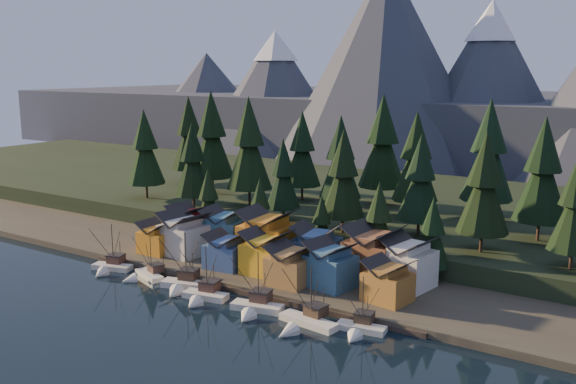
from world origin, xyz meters
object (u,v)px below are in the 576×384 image
Objects in this scene: boat_2 at (183,277)px; boat_6 at (360,321)px; boat_3 at (203,289)px; house_front_1 at (184,232)px; house_back_1 at (224,228)px; house_front_0 at (157,236)px; boat_0 at (109,261)px; boat_1 at (145,270)px; house_back_0 at (189,223)px; boat_4 at (255,300)px; boat_5 at (304,316)px.

boat_2 is 1.20× the size of boat_6.
boat_3 is at bearing 176.51° from boat_6.
house_front_1 reaches higher than boat_3.
house_back_1 is at bearing 109.95° from boat_3.
boat_0 is at bearing -101.31° from house_front_0.
house_back_0 is (-7.22, 22.09, 4.56)m from boat_1.
boat_4 is at bearing -21.45° from house_front_1.
boat_4 is (19.62, -2.11, -0.12)m from boat_2.
boat_0 is 0.93× the size of boat_4.
boat_5 is at bearing -16.10° from house_front_1.
house_front_1 reaches higher than boat_4.
boat_3 reaches higher than boat_1.
boat_4 is at bearing 15.07° from boat_1.
boat_6 is at bearing -12.72° from house_front_0.
boat_0 is 0.97× the size of boat_3.
house_back_1 reaches higher than boat_3.
boat_0 reaches higher than boat_1.
boat_3 is at bearing -173.87° from boat_5.
house_back_1 reaches higher than boat_1.
boat_3 is 1.24× the size of house_back_0.
boat_4 reaches higher than boat_3.
house_back_0 is (-5.48, 7.67, -0.22)m from house_front_1.
boat_1 reaches higher than house_front_0.
boat_2 is 39.96m from boat_6.
boat_4 is at bearing -8.43° from boat_3.
boat_1 is 0.84× the size of boat_4.
boat_3 is at bearing -34.29° from house_front_1.
boat_0 is 52.40m from boat_5.
house_back_1 is (11.81, 10.25, 1.39)m from house_front_0.
boat_6 is at bearing -6.49° from boat_4.
boat_3 reaches higher than boat_6.
house_front_0 is at bearing 146.69° from boat_4.
house_front_1 is at bearing -137.73° from house_back_1.
house_back_1 is at bearing 60.22° from house_front_1.
boat_2 is 1.68× the size of house_front_0.
house_front_0 is (-7.93, 11.91, 3.47)m from boat_1.
boat_0 is at bearing 164.41° from boat_3.
boat_4 is 37.12m from house_front_1.
boat_0 is at bearing 163.69° from boat_2.
boat_2 reaches higher than boat_3.
house_back_1 is at bearing 100.07° from boat_1.
boat_0 is at bearing -176.09° from boat_5.
house_front_1 is (6.19, 2.51, 1.32)m from house_front_0.
boat_6 is 1.01× the size of house_front_1.
house_front_0 is at bearing 159.95° from boat_6.
boat_6 reaches higher than house_front_0.
boat_6 is (61.51, 0.22, -0.21)m from boat_0.
house_front_0 is 0.79× the size of house_back_0.
boat_1 is at bearing -67.51° from house_back_0.
boat_6 is (32.41, 2.71, -0.30)m from boat_3.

